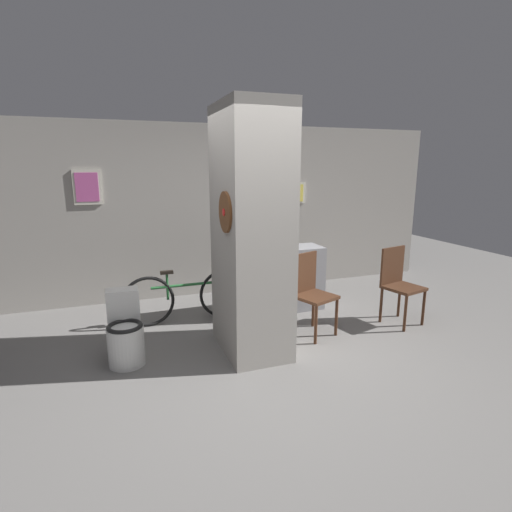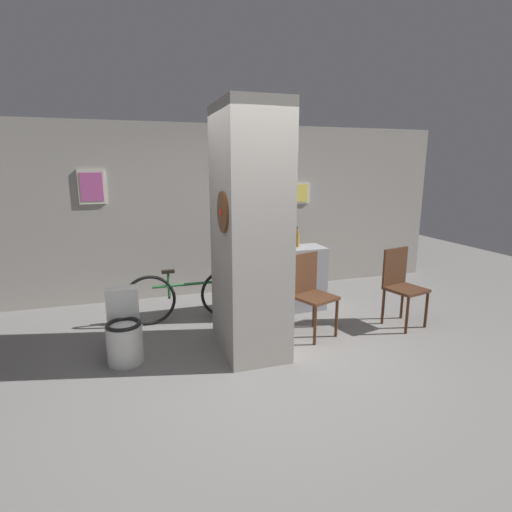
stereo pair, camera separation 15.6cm
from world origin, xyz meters
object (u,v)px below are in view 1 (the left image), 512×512
Objects in this scene: toilet at (125,333)px; bottle_tall at (295,239)px; chair_near_pillar at (310,290)px; chair_by_doorway at (399,282)px; bicycle at (187,296)px.

toilet is 2.59m from bottle_tall.
chair_near_pillar is 1.02m from bottle_tall.
toilet is at bearing 165.51° from chair_by_doorway.
bottle_tall is (0.21, 0.89, 0.45)m from chair_near_pillar.
chair_near_pillar is at bearing -33.02° from bicycle.
toilet is 3.35m from chair_by_doorway.
chair_by_doorway reaches higher than bicycle.
bottle_tall reaches higher than toilet.
chair_by_doorway is 0.60× the size of bicycle.
chair_near_pillar reaches higher than toilet.
chair_near_pillar is 1.23m from chair_by_doorway.
toilet is 0.45× the size of bicycle.
bottle_tall is at bearing 1.26° from bicycle.
bicycle is at bearing 47.81° from toilet.
toilet is 1.19m from bicycle.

